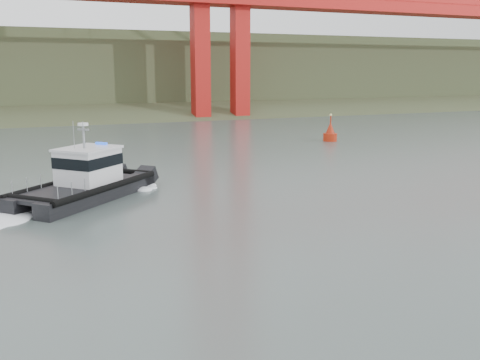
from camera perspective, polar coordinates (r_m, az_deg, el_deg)
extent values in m
plane|color=#45534D|center=(27.72, 9.48, -7.76)|extent=(400.00, 400.00, 0.00)
cube|color=#344225|center=(115.33, -15.45, 6.68)|extent=(500.00, 44.72, 16.25)
cube|color=#344225|center=(142.84, -17.01, 9.88)|extent=(500.00, 70.00, 18.00)
cube|color=#344225|center=(167.71, -17.98, 11.72)|extent=(500.00, 60.00, 16.00)
cube|color=black|center=(41.04, -17.74, -1.14)|extent=(9.38, 9.10, 1.27)
cube|color=black|center=(39.23, -14.59, -1.54)|extent=(9.38, 9.10, 1.27)
cube|color=black|center=(39.62, -16.73, -0.77)|extent=(10.22, 10.06, 0.27)
cube|color=silver|center=(40.16, -15.86, 1.40)|extent=(4.96, 4.95, 2.44)
cube|color=black|center=(40.09, -15.90, 2.02)|extent=(5.05, 5.04, 0.80)
cube|color=silver|center=(39.96, -15.97, 3.25)|extent=(5.26, 5.25, 0.17)
cylinder|color=gray|center=(39.60, -16.33, 4.43)|extent=(0.17, 0.17, 1.91)
cylinder|color=white|center=(39.51, -16.41, 5.72)|extent=(0.74, 0.74, 0.19)
cylinder|color=#A3200B|center=(71.31, 9.58, 4.45)|extent=(1.82, 1.82, 1.21)
cone|color=#A3200B|center=(71.18, 9.62, 5.42)|extent=(1.41, 1.41, 1.82)
cylinder|color=#A3200B|center=(71.06, 9.65, 6.39)|extent=(0.16, 0.16, 1.01)
sphere|color=#E5D87F|center=(71.01, 9.67, 6.87)|extent=(0.30, 0.30, 0.30)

